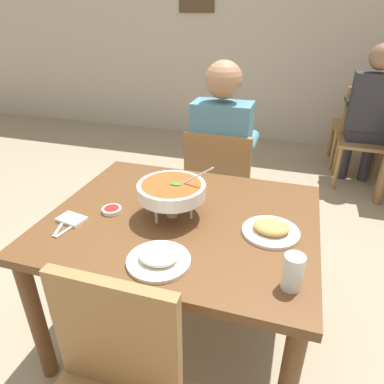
{
  "coord_description": "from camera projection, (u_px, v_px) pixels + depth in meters",
  "views": [
    {
      "loc": [
        0.44,
        -1.27,
        1.57
      ],
      "look_at": [
        0.0,
        0.15,
        0.78
      ],
      "focal_mm": 32.61,
      "sensor_mm": 36.0,
      "label": 1
    }
  ],
  "objects": [
    {
      "name": "curry_bowl",
      "position": [
        171.0,
        190.0,
        1.53
      ],
      "size": [
        0.33,
        0.3,
        0.26
      ],
      "color": "silver",
      "rests_on": "dining_table_main"
    },
    {
      "name": "chair_bg_middle",
      "position": [
        364.0,
        132.0,
        3.36
      ],
      "size": [
        0.46,
        0.46,
        0.9
      ],
      "color": "olive",
      "rests_on": "ground_plane"
    },
    {
      "name": "napkin_folded",
      "position": [
        72.0,
        219.0,
        1.54
      ],
      "size": [
        0.13,
        0.1,
        0.02
      ],
      "primitive_type": "cube",
      "rotation": [
        0.0,
        0.0,
        -0.19
      ],
      "color": "white",
      "rests_on": "dining_table_main"
    },
    {
      "name": "dining_table_main",
      "position": [
        183.0,
        235.0,
        1.63
      ],
      "size": [
        1.19,
        0.98,
        0.73
      ],
      "color": "brown",
      "rests_on": "ground_plane"
    },
    {
      "name": "diner_main",
      "position": [
        222.0,
        151.0,
        2.26
      ],
      "size": [
        0.4,
        0.45,
        1.31
      ],
      "color": "#2D2D38",
      "rests_on": "ground_plane"
    },
    {
      "name": "rice_plate",
      "position": [
        158.0,
        258.0,
        1.29
      ],
      "size": [
        0.24,
        0.24,
        0.06
      ],
      "color": "white",
      "rests_on": "dining_table_main"
    },
    {
      "name": "appetizer_plate",
      "position": [
        271.0,
        229.0,
        1.45
      ],
      "size": [
        0.24,
        0.24,
        0.06
      ],
      "color": "white",
      "rests_on": "dining_table_main"
    },
    {
      "name": "drink_glass",
      "position": [
        293.0,
        274.0,
        1.16
      ],
      "size": [
        0.07,
        0.07,
        0.13
      ],
      "color": "silver",
      "rests_on": "dining_table_main"
    },
    {
      "name": "chair_diner_main",
      "position": [
        220.0,
        186.0,
        2.34
      ],
      "size": [
        0.44,
        0.44,
        0.9
      ],
      "color": "olive",
      "rests_on": "ground_plane"
    },
    {
      "name": "ground_plane",
      "position": [
        184.0,
        329.0,
        1.92
      ],
      "size": [
        16.0,
        16.0,
        0.0
      ],
      "primitive_type": "plane",
      "color": "gray"
    },
    {
      "name": "patron_bg_middle",
      "position": [
        369.0,
        109.0,
        3.2
      ],
      "size": [
        0.4,
        0.45,
        1.31
      ],
      "color": "#2D2D38",
      "rests_on": "ground_plane"
    },
    {
      "name": "fork_utensil",
      "position": [
        61.0,
        225.0,
        1.51
      ],
      "size": [
        0.06,
        0.17,
        0.01
      ],
      "primitive_type": "cube",
      "rotation": [
        0.0,
        0.0,
        0.26
      ],
      "color": "silver",
      "rests_on": "dining_table_main"
    },
    {
      "name": "spoon_utensil",
      "position": [
        71.0,
        227.0,
        1.5
      ],
      "size": [
        0.04,
        0.17,
        0.01
      ],
      "primitive_type": "cube",
      "rotation": [
        0.0,
        0.0,
        -0.19
      ],
      "color": "silver",
      "rests_on": "dining_table_main"
    },
    {
      "name": "sauce_dish",
      "position": [
        112.0,
        210.0,
        1.61
      ],
      "size": [
        0.09,
        0.09,
        0.02
      ],
      "color": "white",
      "rests_on": "dining_table_main"
    },
    {
      "name": "cafe_rear_partition",
      "position": [
        273.0,
        14.0,
        4.06
      ],
      "size": [
        10.0,
        0.1,
        3.0
      ],
      "primitive_type": "cube",
      "color": "#BCB2A3",
      "rests_on": "ground_plane"
    },
    {
      "name": "chair_bg_right",
      "position": [
        366.0,
        120.0,
        3.7
      ],
      "size": [
        0.45,
        0.45,
        0.9
      ],
      "color": "olive",
      "rests_on": "ground_plane"
    }
  ]
}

